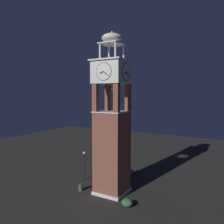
{
  "coord_description": "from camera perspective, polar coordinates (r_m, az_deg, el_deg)",
  "views": [
    {
      "loc": [
        -12.7,
        22.07,
        11.2
      ],
      "look_at": [
        0.0,
        0.0,
        9.25
      ],
      "focal_mm": 36.7,
      "sensor_mm": 36.0,
      "label": 1
    }
  ],
  "objects": [
    {
      "name": "trash_bin",
      "position": [
        28.31,
        -7.79,
        -18.07
      ],
      "size": [
        0.52,
        0.52,
        0.8
      ],
      "primitive_type": "cylinder",
      "color": "#38513D",
      "rests_on": "ground"
    },
    {
      "name": "clock_tower",
      "position": [
        25.75,
        0.0,
        -4.25
      ],
      "size": [
        3.81,
        3.81,
        18.09
      ],
      "color": "brown",
      "rests_on": "ground"
    },
    {
      "name": "shrub_near_entry",
      "position": [
        24.67,
        3.82,
        -21.59
      ],
      "size": [
        1.16,
        1.16,
        0.79
      ],
      "primitive_type": "ellipsoid",
      "color": "#336638",
      "rests_on": "ground"
    },
    {
      "name": "park_bench",
      "position": [
        33.03,
        4.81,
        -14.56
      ],
      "size": [
        0.87,
        1.66,
        0.95
      ],
      "color": "brown",
      "rests_on": "ground"
    },
    {
      "name": "lamp_post",
      "position": [
        30.88,
        -6.92,
        -11.81
      ],
      "size": [
        0.36,
        0.36,
        3.73
      ],
      "color": "black",
      "rests_on": "ground"
    },
    {
      "name": "ground",
      "position": [
        27.82,
        -0.0,
        -19.35
      ],
      "size": [
        80.0,
        80.0,
        0.0
      ],
      "primitive_type": "plane",
      "color": "#2A2925"
    }
  ]
}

